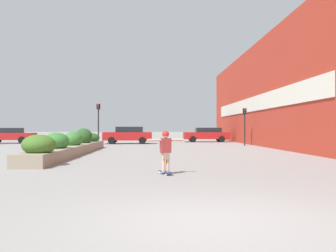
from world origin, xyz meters
TOP-DOWN VIEW (x-y plane):
  - ground_plane at (0.00, 0.00)m, footprint 300.00×300.00m
  - building_wall_right at (7.55, 20.83)m, footprint 0.67×46.53m
  - planter_box at (-5.34, 14.53)m, footprint 1.48×14.93m
  - skateboard at (-0.60, 5.67)m, footprint 0.44×0.72m
  - skateboarder at (-0.60, 5.67)m, footprint 1.11×0.46m
  - car_leftmost at (4.42, 33.00)m, footprint 4.71×1.94m
  - car_center_left at (-14.68, 30.07)m, footprint 4.58×1.87m
  - car_center_right at (-3.41, 28.77)m, footprint 4.43×1.94m
  - traffic_light_left at (-5.54, 24.89)m, footprint 0.28×0.30m
  - traffic_light_right at (6.38, 24.65)m, footprint 0.28×0.30m

SIDE VIEW (x-z plane):
  - ground_plane at x=0.00m, z-range 0.00..0.00m
  - skateboard at x=-0.60m, z-range 0.02..0.12m
  - planter_box at x=-5.34m, z-range -0.24..1.16m
  - car_center_left at x=-14.68m, z-range 0.05..1.50m
  - car_leftmost at x=4.42m, z-range 0.05..1.53m
  - car_center_right at x=-3.41m, z-range 0.04..1.60m
  - skateboarder at x=-0.60m, z-range 0.22..1.46m
  - traffic_light_right at x=6.38m, z-range 0.58..3.64m
  - traffic_light_left at x=-5.54m, z-range 0.62..4.03m
  - building_wall_right at x=7.55m, z-range -0.01..8.35m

